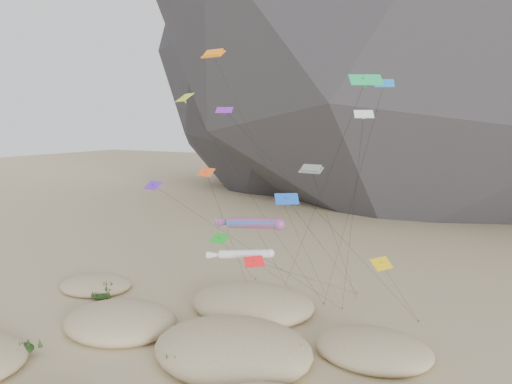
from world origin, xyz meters
TOP-DOWN VIEW (x-y plane):
  - ground at (0.00, 0.00)m, footprint 500.00×500.00m
  - dunes at (-1.28, 4.36)m, footprint 52.96×37.44m
  - dune_grass at (-1.57, 3.63)m, footprint 41.42×26.55m
  - kite_stakes at (2.36, 24.05)m, footprint 23.47×6.11m
  - rainbow_tube_kite at (2.40, 8.44)m, footprint 7.90×14.09m
  - white_tube_kite at (0.76, 9.47)m, footprint 6.73×17.02m
  - orange_parafoil at (-7.07, 17.00)m, footprint 12.44×9.46m
  - multi_parafoil at (5.62, 15.44)m, footprint 3.24×11.33m
  - delta_kites at (2.65, 11.60)m, footprint 29.63×20.83m

SIDE VIEW (x-z plane):
  - ground at x=0.00m, z-range 0.00..0.00m
  - kite_stakes at x=2.36m, z-range 0.00..0.30m
  - dunes at x=-1.28m, z-range -1.24..2.68m
  - dune_grass at x=-1.57m, z-range 0.06..1.65m
  - white_tube_kite at x=0.76m, z-range 4.03..13.47m
  - rainbow_tube_kite at x=2.40m, z-range 5.68..18.80m
  - multi_parafoil at x=5.62m, z-range 8.07..25.47m
  - delta_kites at x=2.65m, z-range 4.31..30.07m
  - orange_parafoil at x=-7.07m, z-range 14.09..44.02m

